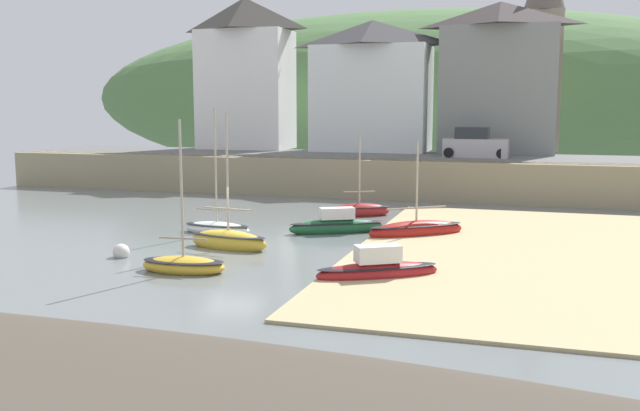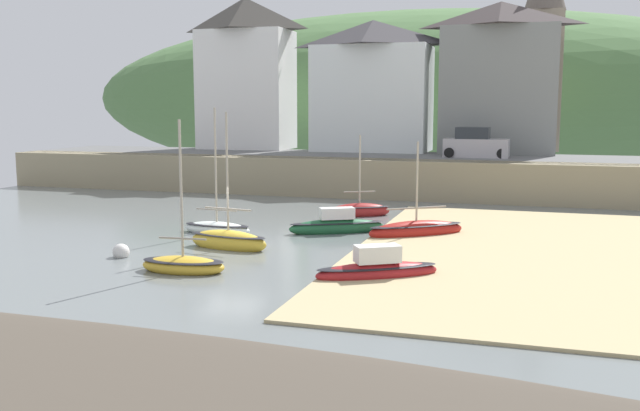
{
  "view_description": "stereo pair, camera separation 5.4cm",
  "coord_description": "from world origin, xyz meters",
  "px_view_note": "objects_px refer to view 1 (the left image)",
  "views": [
    {
      "loc": [
        11.58,
        -25.5,
        5.66
      ],
      "look_at": [
        2.59,
        3.86,
        1.29
      ],
      "focal_mm": 39.07,
      "sensor_mm": 36.0,
      "label": 1
    },
    {
      "loc": [
        11.63,
        -25.48,
        5.66
      ],
      "look_at": [
        2.59,
        3.86,
        1.29
      ],
      "focal_mm": 39.07,
      "sensor_mm": 36.0,
      "label": 2
    }
  ],
  "objects_px": {
    "waterfront_building_centre": "(372,85)",
    "sailboat_tall_mast": "(359,210)",
    "waterfront_building_right": "(498,77)",
    "mooring_buoy": "(121,252)",
    "sailboat_blue_trim": "(184,264)",
    "parked_car_near_slipway": "(475,145)",
    "rowboat_small_beached": "(416,230)",
    "sailboat_far_left": "(229,240)",
    "sailboat_nearest_shore": "(378,269)",
    "church_with_spire": "(543,43)",
    "motorboat_with_cabin": "(217,228)",
    "dinghy_open_wooden": "(337,225)",
    "waterfront_building_left": "(246,73)"
  },
  "relations": [
    {
      "from": "waterfront_building_centre",
      "to": "dinghy_open_wooden",
      "type": "relative_size",
      "value": 2.2
    },
    {
      "from": "parked_car_near_slipway",
      "to": "mooring_buoy",
      "type": "bearing_deg",
      "value": -113.21
    },
    {
      "from": "motorboat_with_cabin",
      "to": "waterfront_building_right",
      "type": "bearing_deg",
      "value": 68.18
    },
    {
      "from": "dinghy_open_wooden",
      "to": "motorboat_with_cabin",
      "type": "xyz_separation_m",
      "value": [
        -5.14,
        -1.73,
        -0.07
      ]
    },
    {
      "from": "waterfront_building_right",
      "to": "sailboat_nearest_shore",
      "type": "xyz_separation_m",
      "value": [
        -2.25,
        -28.61,
        -7.37
      ]
    },
    {
      "from": "waterfront_building_right",
      "to": "sailboat_blue_trim",
      "type": "height_order",
      "value": "waterfront_building_right"
    },
    {
      "from": "dinghy_open_wooden",
      "to": "sailboat_tall_mast",
      "type": "distance_m",
      "value": 5.09
    },
    {
      "from": "sailboat_nearest_shore",
      "to": "parked_car_near_slipway",
      "type": "height_order",
      "value": "parked_car_near_slipway"
    },
    {
      "from": "motorboat_with_cabin",
      "to": "sailboat_nearest_shore",
      "type": "bearing_deg",
      "value": -30.72
    },
    {
      "from": "waterfront_building_right",
      "to": "rowboat_small_beached",
      "type": "relative_size",
      "value": 2.38
    },
    {
      "from": "dinghy_open_wooden",
      "to": "waterfront_building_left",
      "type": "bearing_deg",
      "value": 93.1
    },
    {
      "from": "waterfront_building_centre",
      "to": "motorboat_with_cabin",
      "type": "bearing_deg",
      "value": -95.02
    },
    {
      "from": "church_with_spire",
      "to": "parked_car_near_slipway",
      "type": "xyz_separation_m",
      "value": [
        -3.97,
        -8.5,
        -7.09
      ]
    },
    {
      "from": "rowboat_small_beached",
      "to": "sailboat_far_left",
      "type": "distance_m",
      "value": 8.32
    },
    {
      "from": "waterfront_building_right",
      "to": "mooring_buoy",
      "type": "xyz_separation_m",
      "value": [
        -12.28,
        -28.17,
        -7.5
      ]
    },
    {
      "from": "dinghy_open_wooden",
      "to": "mooring_buoy",
      "type": "distance_m",
      "value": 9.8
    },
    {
      "from": "sailboat_blue_trim",
      "to": "parked_car_near_slipway",
      "type": "relative_size",
      "value": 1.3
    },
    {
      "from": "sailboat_tall_mast",
      "to": "sailboat_blue_trim",
      "type": "distance_m",
      "value": 14.17
    },
    {
      "from": "dinghy_open_wooden",
      "to": "sailboat_far_left",
      "type": "height_order",
      "value": "sailboat_far_left"
    },
    {
      "from": "waterfront_building_left",
      "to": "rowboat_small_beached",
      "type": "xyz_separation_m",
      "value": [
        16.79,
        -20.7,
        -7.98
      ]
    },
    {
      "from": "waterfront_building_centre",
      "to": "church_with_spire",
      "type": "bearing_deg",
      "value": 18.61
    },
    {
      "from": "sailboat_blue_trim",
      "to": "parked_car_near_slipway",
      "type": "bearing_deg",
      "value": 69.18
    },
    {
      "from": "sailboat_blue_trim",
      "to": "parked_car_near_slipway",
      "type": "distance_m",
      "value": 26.44
    },
    {
      "from": "sailboat_far_left",
      "to": "sailboat_blue_trim",
      "type": "bearing_deg",
      "value": -79.14
    },
    {
      "from": "rowboat_small_beached",
      "to": "mooring_buoy",
      "type": "distance_m",
      "value": 12.51
    },
    {
      "from": "motorboat_with_cabin",
      "to": "sailboat_tall_mast",
      "type": "bearing_deg",
      "value": 58.27
    },
    {
      "from": "waterfront_building_left",
      "to": "sailboat_blue_trim",
      "type": "xyz_separation_m",
      "value": [
        10.15,
        -29.58,
        -8.02
      ]
    },
    {
      "from": "dinghy_open_wooden",
      "to": "mooring_buoy",
      "type": "height_order",
      "value": "dinghy_open_wooden"
    },
    {
      "from": "dinghy_open_wooden",
      "to": "sailboat_tall_mast",
      "type": "relative_size",
      "value": 0.98
    },
    {
      "from": "sailboat_nearest_shore",
      "to": "church_with_spire",
      "type": "bearing_deg",
      "value": 49.67
    },
    {
      "from": "waterfront_building_centre",
      "to": "waterfront_building_right",
      "type": "height_order",
      "value": "waterfront_building_right"
    },
    {
      "from": "waterfront_building_centre",
      "to": "sailboat_blue_trim",
      "type": "xyz_separation_m",
      "value": [
        0.11,
        -29.58,
        -6.97
      ]
    },
    {
      "from": "waterfront_building_centre",
      "to": "mooring_buoy",
      "type": "distance_m",
      "value": 29.22
    },
    {
      "from": "dinghy_open_wooden",
      "to": "motorboat_with_cabin",
      "type": "bearing_deg",
      "value": 169.24
    },
    {
      "from": "sailboat_far_left",
      "to": "sailboat_blue_trim",
      "type": "distance_m",
      "value": 4.11
    },
    {
      "from": "waterfront_building_right",
      "to": "sailboat_nearest_shore",
      "type": "distance_m",
      "value": 29.63
    },
    {
      "from": "sailboat_far_left",
      "to": "waterfront_building_left",
      "type": "bearing_deg",
      "value": 119.95
    },
    {
      "from": "motorboat_with_cabin",
      "to": "parked_car_near_slipway",
      "type": "distance_m",
      "value": 20.76
    },
    {
      "from": "church_with_spire",
      "to": "rowboat_small_beached",
      "type": "xyz_separation_m",
      "value": [
        -5.12,
        -24.7,
        -10.0
      ]
    },
    {
      "from": "sailboat_tall_mast",
      "to": "sailboat_far_left",
      "type": "xyz_separation_m",
      "value": [
        -3.01,
        -9.78,
        0.04
      ]
    },
    {
      "from": "sailboat_far_left",
      "to": "motorboat_with_cabin",
      "type": "xyz_separation_m",
      "value": [
        -1.92,
        2.97,
        -0.07
      ]
    },
    {
      "from": "motorboat_with_cabin",
      "to": "sailboat_far_left",
      "type": "bearing_deg",
      "value": -52.87
    },
    {
      "from": "parked_car_near_slipway",
      "to": "mooring_buoy",
      "type": "distance_m",
      "value": 26.35
    },
    {
      "from": "sailboat_tall_mast",
      "to": "sailboat_far_left",
      "type": "relative_size",
      "value": 0.78
    },
    {
      "from": "church_with_spire",
      "to": "sailboat_tall_mast",
      "type": "relative_size",
      "value": 3.47
    },
    {
      "from": "rowboat_small_beached",
      "to": "sailboat_nearest_shore",
      "type": "height_order",
      "value": "rowboat_small_beached"
    },
    {
      "from": "waterfront_building_centre",
      "to": "sailboat_tall_mast",
      "type": "bearing_deg",
      "value": -79.34
    },
    {
      "from": "sailboat_far_left",
      "to": "parked_car_near_slipway",
      "type": "distance_m",
      "value": 22.63
    },
    {
      "from": "dinghy_open_wooden",
      "to": "sailboat_far_left",
      "type": "distance_m",
      "value": 5.69
    },
    {
      "from": "waterfront_building_centre",
      "to": "sailboat_nearest_shore",
      "type": "distance_m",
      "value": 30.19
    }
  ]
}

